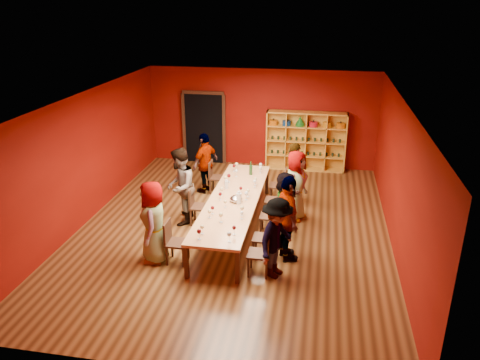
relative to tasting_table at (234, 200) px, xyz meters
name	(u,v)px	position (x,y,z in m)	size (l,w,h in m)	color
room_shell	(233,167)	(0.00, 0.00, 0.80)	(7.10, 9.10, 3.04)	#4E2D14
tasting_table	(234,200)	(0.00, 0.00, 0.00)	(1.10, 4.50, 0.75)	#BF804F
doorway	(204,128)	(-1.80, 4.43, 0.42)	(1.40, 0.17, 2.30)	black
shelving_unit	(306,138)	(1.40, 4.32, 0.28)	(2.40, 0.40, 1.80)	gold
chair_person_left_0	(173,240)	(-0.91, -1.64, -0.20)	(0.42, 0.42, 0.89)	#311B10
person_left_0	(154,222)	(-1.29, -1.64, 0.15)	(0.83, 0.45, 1.70)	beige
chair_person_left_2	(196,204)	(-0.91, 0.09, -0.20)	(0.42, 0.42, 0.89)	#311B10
person_left_2	(180,187)	(-1.28, 0.09, 0.21)	(0.88, 0.48, 1.82)	#4C4B50
chair_person_left_4	(215,175)	(-0.91, 2.00, -0.20)	(0.42, 0.42, 0.89)	#311B10
person_left_4	(205,163)	(-1.16, 2.00, 0.13)	(0.97, 0.44, 1.65)	silver
chair_person_right_0	(263,251)	(0.91, -1.77, -0.20)	(0.42, 0.42, 0.89)	#311B10
person_right_0	(277,238)	(1.17, -1.77, 0.10)	(1.03, 0.43, 1.60)	pink
chair_person_right_1	(267,235)	(0.91, -1.13, -0.20)	(0.42, 0.42, 0.89)	#311B10
person_right_1	(288,219)	(1.31, -1.13, 0.20)	(1.05, 0.48, 1.80)	#131A36
chair_person_right_2	(273,214)	(0.91, -0.11, -0.20)	(0.42, 0.42, 0.89)	#311B10
person_right_2	(285,204)	(1.17, -0.11, 0.05)	(1.39, 0.40, 1.50)	black
chair_person_right_3	(277,198)	(0.91, 0.78, -0.20)	(0.42, 0.42, 0.89)	#311B10
person_right_3	(296,186)	(1.34, 0.78, 0.15)	(0.83, 0.45, 1.70)	silver
chair_person_right_4	(281,183)	(0.91, 1.72, -0.20)	(0.42, 0.42, 0.89)	#311B10
person_right_4	(295,173)	(1.25, 1.72, 0.11)	(0.59, 0.43, 1.61)	white
wine_glass_0	(212,208)	(-0.28, -0.88, 0.19)	(0.08, 0.08, 0.19)	silver
wine_glass_1	(236,171)	(-0.20, 1.36, 0.19)	(0.08, 0.08, 0.19)	silver
wine_glass_2	(242,208)	(0.33, -0.82, 0.21)	(0.09, 0.09, 0.22)	silver
wine_glass_3	(221,215)	(-0.02, -1.22, 0.21)	(0.09, 0.09, 0.22)	silver
wine_glass_4	(237,165)	(-0.27, 1.80, 0.21)	(0.09, 0.09, 0.22)	silver
wine_glass_5	(220,194)	(-0.28, -0.14, 0.19)	(0.07, 0.07, 0.19)	silver
wine_glass_6	(234,166)	(-0.32, 1.72, 0.19)	(0.08, 0.08, 0.20)	silver
wine_glass_7	(229,176)	(-0.30, 0.95, 0.21)	(0.09, 0.09, 0.22)	silver
wine_glass_8	(234,228)	(0.34, -1.68, 0.19)	(0.08, 0.08, 0.19)	silver
wine_glass_9	(225,178)	(-0.37, 0.86, 0.19)	(0.08, 0.08, 0.20)	silver
wine_glass_10	(260,168)	(0.37, 1.72, 0.19)	(0.08, 0.08, 0.19)	silver
wine_glass_11	(199,232)	(-0.27, -1.98, 0.21)	(0.09, 0.09, 0.22)	silver
wine_glass_12	(261,165)	(0.34, 1.94, 0.19)	(0.08, 0.08, 0.20)	silver
wine_glass_13	(202,227)	(-0.27, -1.76, 0.19)	(0.08, 0.08, 0.19)	silver
wine_glass_14	(241,189)	(0.11, 0.29, 0.18)	(0.07, 0.07, 0.18)	silver
wine_glass_15	(255,179)	(0.36, 0.89, 0.19)	(0.08, 0.08, 0.20)	silver
wine_glass_16	(255,182)	(0.37, 0.75, 0.19)	(0.08, 0.08, 0.19)	silver
wine_glass_17	(222,190)	(-0.31, 0.12, 0.20)	(0.08, 0.08, 0.20)	silver
wine_glass_18	(242,213)	(0.36, -1.00, 0.18)	(0.07, 0.07, 0.18)	silver
wine_glass_19	(248,191)	(0.30, 0.14, 0.19)	(0.08, 0.08, 0.20)	silver
wine_glass_20	(210,212)	(-0.30, -1.06, 0.19)	(0.08, 0.08, 0.19)	silver
wine_glass_21	(225,202)	(-0.09, -0.50, 0.18)	(0.07, 0.07, 0.18)	silver
wine_glass_22	(229,234)	(0.30, -1.97, 0.20)	(0.08, 0.08, 0.21)	silver
wine_glass_23	(246,194)	(0.29, -0.03, 0.20)	(0.08, 0.08, 0.21)	silver
spittoon_bowl	(236,199)	(0.09, -0.17, 0.12)	(0.28, 0.28, 0.16)	#B1B3B8
carafe_a	(226,185)	(-0.28, 0.53, 0.16)	(0.11, 0.11, 0.23)	silver
carafe_b	(239,198)	(0.17, -0.25, 0.18)	(0.14, 0.14, 0.29)	silver
wine_bottle	(251,170)	(0.14, 1.57, 0.18)	(0.11, 0.11, 0.34)	#153B19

